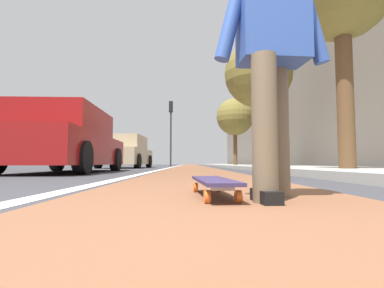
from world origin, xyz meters
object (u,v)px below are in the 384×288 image
parked_car_near (67,142)px  street_tree_far (235,117)px  skater_person (272,44)px  parked_car_mid (126,153)px  street_tree_mid (258,74)px  traffic_light (171,122)px  skateboard (213,182)px

parked_car_near → street_tree_far: size_ratio=1.04×
skater_person → parked_car_mid: 12.07m
street_tree_far → street_tree_mid: bearing=180.0°
traffic_light → parked_car_mid: bearing=168.1°
parked_car_near → street_tree_far: bearing=-26.7°
skater_person → parked_car_mid: (11.57, 3.43, -0.24)m
traffic_light → parked_car_near: bearing=173.8°
street_tree_mid → skateboard: bearing=164.7°
parked_car_mid → street_tree_mid: 6.86m
traffic_light → street_tree_far: 4.92m
skater_person → parked_car_near: (5.09, 3.38, -0.23)m
parked_car_mid → street_tree_far: street_tree_far is taller
parked_car_mid → street_tree_far: size_ratio=0.95×
parked_car_near → parked_car_mid: (6.48, 0.05, -0.01)m
parked_car_mid → street_tree_mid: bearing=-101.4°
traffic_light → street_tree_mid: size_ratio=0.86×
street_tree_mid → street_tree_far: (6.30, 0.00, -0.84)m
skater_person → parked_car_mid: size_ratio=0.39×
parked_car_near → skateboard: bearing=-148.5°
skater_person → parked_car_mid: skater_person is taller
traffic_light → street_tree_mid: 9.74m
skateboard → street_tree_mid: street_tree_mid is taller
skateboard → parked_car_mid: bearing=15.1°
skater_person → traffic_light: size_ratio=0.35×
street_tree_mid → street_tree_far: street_tree_mid is taller
street_tree_far → skateboard: bearing=170.4°
street_tree_far → skater_person: bearing=171.7°
skateboard → skater_person: size_ratio=0.52×
skater_person → street_tree_mid: bearing=-13.3°
skater_person → street_tree_far: 17.02m
parked_car_near → traffic_light: traffic_light is taller
parked_car_mid → parked_car_near: bearing=-179.6°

